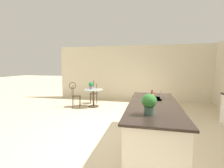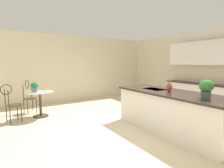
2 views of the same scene
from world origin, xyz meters
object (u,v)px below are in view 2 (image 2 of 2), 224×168
Objects in this scene: vase_on_counter at (169,87)px; chair_by_island at (11,101)px; chair_near_window at (29,95)px; bistro_table at (40,102)px; potted_plant_counter_far at (206,88)px; potted_plant_on_table at (35,86)px.

chair_by_island is at bearing -130.20° from vase_on_counter.
chair_near_window and chair_by_island have the same top height.
bistro_table is 2.25× the size of potted_plant_counter_far.
chair_by_island is at bearing -77.81° from bistro_table.
chair_near_window reaches higher than potted_plant_on_table.
chair_by_island is at bearing -139.25° from potted_plant_counter_far.
chair_near_window is at bearing -150.25° from potted_plant_counter_far.
potted_plant_counter_far is at bearing 29.75° from chair_near_window.
bistro_table is 0.70m from chair_near_window.
chair_by_island reaches higher than potted_plant_on_table.
chair_near_window is 0.99m from chair_by_island.
bistro_table is at bearing 60.33° from potted_plant_on_table.
chair_near_window is 3.58× the size of potted_plant_on_table.
vase_on_counter is at bearing 176.17° from potted_plant_counter_far.
potted_plant_on_table reaches higher than bistro_table.
chair_by_island is 4.65m from potted_plant_counter_far.
vase_on_counter reaches higher than chair_near_window.
chair_near_window is at bearing -171.03° from potted_plant_on_table.
potted_plant_on_table is 1.01× the size of vase_on_counter.
potted_plant_on_table is 0.82× the size of potted_plant_counter_far.
potted_plant_on_table is (0.59, 0.09, 0.33)m from chair_near_window.
potted_plant_counter_far is at bearing 32.49° from potted_plant_on_table.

